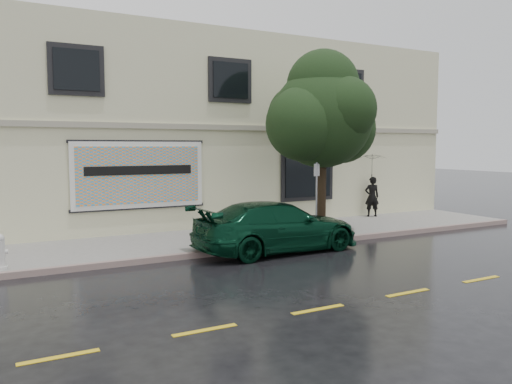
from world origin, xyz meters
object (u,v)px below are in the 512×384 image
car (277,227)px  pedestrian (372,197)px  street_tree (322,118)px  fire_hydrant (0,252)px

car → pedestrian: size_ratio=3.05×
car → pedestrian: (6.38, 3.40, 0.24)m
street_tree → fire_hydrant: street_tree is taller
car → street_tree: size_ratio=0.92×
street_tree → pedestrian: bearing=30.0°
car → street_tree: bearing=-68.3°
car → pedestrian: pedestrian is taller
pedestrian → fire_hydrant: size_ratio=1.91×
street_tree → fire_hydrant: size_ratio=6.33×
street_tree → fire_hydrant: bearing=-177.5°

